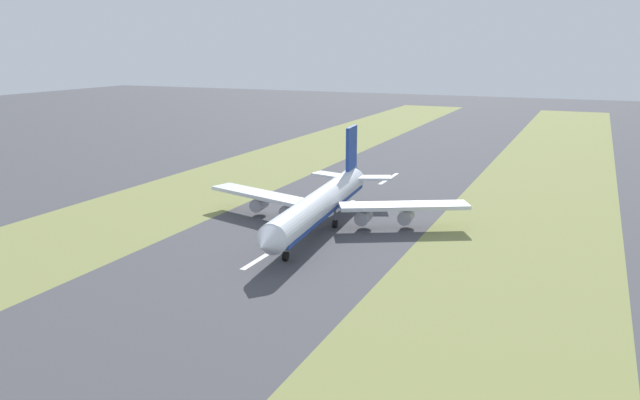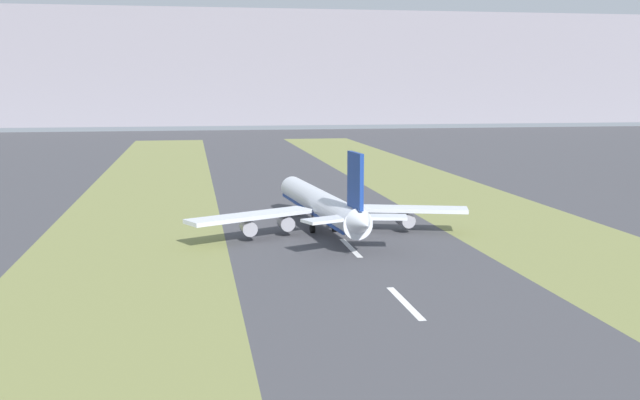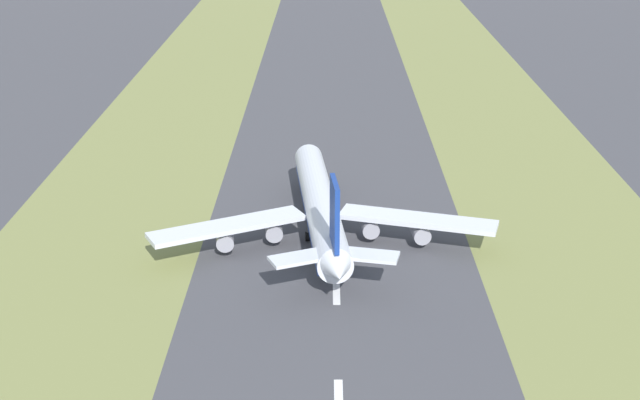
{
  "view_description": "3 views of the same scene",
  "coord_description": "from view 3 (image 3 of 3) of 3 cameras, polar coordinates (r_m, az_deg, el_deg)",
  "views": [
    {
      "loc": [
        -56.88,
        125.3,
        40.16
      ],
      "look_at": [
        -2.95,
        2.74,
        7.0
      ],
      "focal_mm": 35.0,
      "sensor_mm": 36.0,
      "label": 1
    },
    {
      "loc": [
        -31.67,
        -164.35,
        32.96
      ],
      "look_at": [
        -2.95,
        2.74,
        7.0
      ],
      "focal_mm": 42.0,
      "sensor_mm": 36.0,
      "label": 2
    },
    {
      "loc": [
        -1.69,
        -154.53,
        68.08
      ],
      "look_at": [
        -2.95,
        2.74,
        7.0
      ],
      "focal_mm": 50.0,
      "sensor_mm": 36.0,
      "label": 3
    }
  ],
  "objects": [
    {
      "name": "airplane_main_jet",
      "position": [
        167.31,
        0.06,
        -0.55
      ],
      "size": [
        63.83,
        67.22,
        20.2
      ],
      "color": "silver",
      "rests_on": "ground"
    },
    {
      "name": "grass_median_east",
      "position": [
        175.19,
        15.89,
        -2.5
      ],
      "size": [
        40.0,
        600.0,
        0.01
      ],
      "primitive_type": "cube",
      "color": "olive",
      "rests_on": "ground"
    },
    {
      "name": "centreline_dash_mid",
      "position": [
        153.23,
        1.05,
        -5.16
      ],
      "size": [
        1.2,
        18.0,
        0.01
      ],
      "primitive_type": "cube",
      "color": "silver",
      "rests_on": "ground"
    },
    {
      "name": "ground_plane",
      "position": [
        168.87,
        0.99,
        -2.55
      ],
      "size": [
        800.0,
        800.0,
        0.0
      ],
      "primitive_type": "plane",
      "color": "#424247"
    },
    {
      "name": "grass_median_west",
      "position": [
        174.32,
        -13.98,
        -2.43
      ],
      "size": [
        40.0,
        600.0,
        0.01
      ],
      "primitive_type": "cube",
      "color": "olive",
      "rests_on": "ground"
    },
    {
      "name": "centreline_dash_far",
      "position": [
        189.9,
        0.94,
        0.21
      ],
      "size": [
        1.2,
        18.0,
        0.01
      ],
      "primitive_type": "cube",
      "color": "silver",
      "rests_on": "ground"
    }
  ]
}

